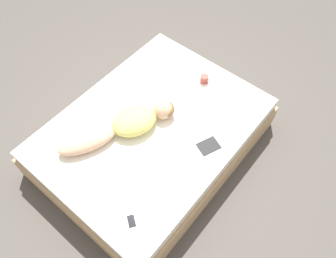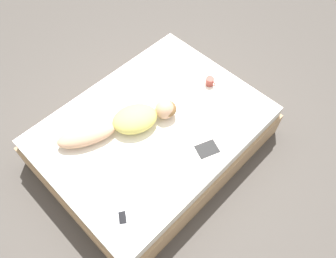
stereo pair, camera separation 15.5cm
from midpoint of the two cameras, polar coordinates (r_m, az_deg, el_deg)
name	(u,v)px [view 2 (the right image)]	position (r m, az deg, el deg)	size (l,w,h in m)	color
ground_plane	(154,147)	(3.68, -1.24, -3.26)	(12.00, 12.00, 0.00)	#4C4742
bed	(153,136)	(3.49, -1.31, -1.33)	(1.71, 2.26, 0.47)	tan
person	(126,122)	(3.21, -6.02, 1.17)	(0.70, 1.18, 0.20)	tan
open_magazine	(202,140)	(3.20, 7.25, -1.93)	(0.56, 0.46, 0.01)	silver
coffee_mug	(210,81)	(3.62, 8.53, 8.15)	(0.12, 0.09, 0.09)	#993D33
cell_phone	(122,218)	(2.86, -6.34, -15.18)	(0.15, 0.14, 0.01)	silver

